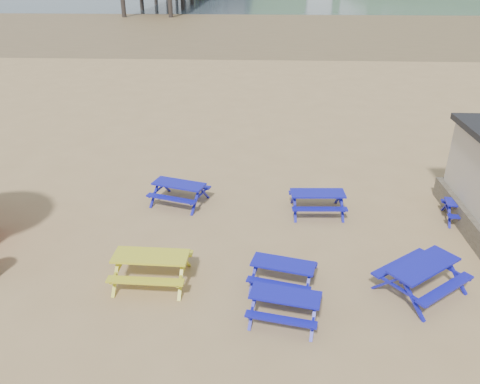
{
  "coord_description": "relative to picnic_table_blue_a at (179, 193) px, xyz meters",
  "views": [
    {
      "loc": [
        0.38,
        -12.25,
        7.78
      ],
      "look_at": [
        -0.3,
        1.5,
        1.0
      ],
      "focal_mm": 35.0,
      "sensor_mm": 36.0,
      "label": 1
    }
  ],
  "objects": [
    {
      "name": "ground",
      "position": [
        2.51,
        -2.55,
        -0.39
      ],
      "size": [
        400.0,
        400.0,
        0.0
      ],
      "primitive_type": "plane",
      "color": "tan",
      "rests_on": "ground"
    },
    {
      "name": "wet_sand",
      "position": [
        2.51,
        52.45,
        -0.38
      ],
      "size": [
        400.0,
        400.0,
        0.0
      ],
      "primitive_type": "plane",
      "color": "olive",
      "rests_on": "ground"
    },
    {
      "name": "picnic_table_blue_a",
      "position": [
        0.0,
        0.0,
        0.0
      ],
      "size": [
        2.21,
        1.97,
        0.77
      ],
      "rotation": [
        0.0,
        0.0,
        -0.3
      ],
      "color": "#1E1AAE",
      "rests_on": "ground"
    },
    {
      "name": "picnic_table_blue_b",
      "position": [
        4.83,
        -0.48,
        -0.0
      ],
      "size": [
        1.89,
        1.55,
        0.77
      ],
      "rotation": [
        0.0,
        0.0,
        0.04
      ],
      "color": "#1E1AAE",
      "rests_on": "ground"
    },
    {
      "name": "picnic_table_blue_c",
      "position": [
        9.84,
        -0.84,
        -0.05
      ],
      "size": [
        1.78,
        1.51,
        0.68
      ],
      "rotation": [
        0.0,
        0.0,
        -0.14
      ],
      "color": "#1E1AAE",
      "rests_on": "ground"
    },
    {
      "name": "picnic_table_blue_d",
      "position": [
        3.53,
        -5.89,
        -0.04
      ],
      "size": [
        1.91,
        1.65,
        0.7
      ],
      "rotation": [
        0.0,
        0.0,
        -0.2
      ],
      "color": "#1E1AAE",
      "rests_on": "ground"
    },
    {
      "name": "picnic_table_blue_e",
      "position": [
        3.53,
        -4.6,
        -0.04
      ],
      "size": [
        1.93,
        1.7,
        0.7
      ],
      "rotation": [
        0.0,
        0.0,
        -0.25
      ],
      "color": "#1E1AAE",
      "rests_on": "ground"
    },
    {
      "name": "picnic_table_blue_f",
      "position": [
        7.11,
        -4.7,
        0.04
      ],
      "size": [
        2.63,
        2.56,
        0.86
      ],
      "rotation": [
        0.0,
        0.0,
        0.66
      ],
      "color": "#1E1AAE",
      "rests_on": "ground"
    },
    {
      "name": "picnic_table_yellow",
      "position": [
        0.03,
        -4.61,
        0.03
      ],
      "size": [
        2.04,
        1.66,
        0.84
      ],
      "rotation": [
        0.0,
        0.0,
        -0.03
      ],
      "color": "gold",
      "rests_on": "ground"
    },
    {
      "name": "headland_town",
      "position": [
        92.51,
        227.13,
        -10.3
      ],
      "size": [
        264.0,
        144.0,
        108.0
      ],
      "color": "#2D4C1E",
      "rests_on": "ground"
    }
  ]
}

